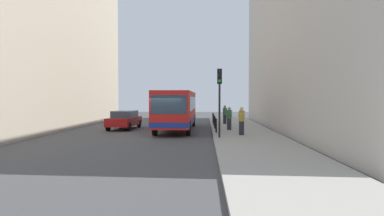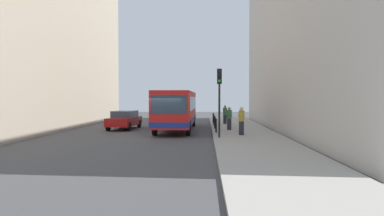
{
  "view_description": "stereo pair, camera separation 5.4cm",
  "coord_description": "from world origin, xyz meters",
  "px_view_note": "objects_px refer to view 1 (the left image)",
  "views": [
    {
      "loc": [
        2.68,
        -22.34,
        2.51
      ],
      "look_at": [
        1.75,
        2.63,
        1.79
      ],
      "focal_mm": 32.42,
      "sensor_mm": 36.0,
      "label": 1
    },
    {
      "loc": [
        2.74,
        -22.34,
        2.51
      ],
      "look_at": [
        1.75,
        2.63,
        1.79
      ],
      "focal_mm": 32.42,
      "sensor_mm": 36.0,
      "label": 2
    }
  ],
  "objects_px": {
    "pedestrian_mid_sidewalk": "(229,118)",
    "pedestrian_far_sidewalk": "(225,115)",
    "car_beside_bus": "(124,119)",
    "bollard_far": "(214,120)",
    "bollard_farthest": "(213,118)",
    "bollard_mid": "(215,122)",
    "bollard_near": "(216,126)",
    "bus": "(177,108)",
    "pedestrian_near_signal": "(242,121)",
    "traffic_light": "(220,90)"
  },
  "relations": [
    {
      "from": "bus",
      "to": "bollard_farthest",
      "type": "xyz_separation_m",
      "value": [
        2.96,
        5.92,
        -1.1
      ]
    },
    {
      "from": "traffic_light",
      "to": "bollard_farthest",
      "type": "relative_size",
      "value": 4.32
    },
    {
      "from": "bollard_far",
      "to": "pedestrian_far_sidewalk",
      "type": "bearing_deg",
      "value": 60.42
    },
    {
      "from": "pedestrian_mid_sidewalk",
      "to": "car_beside_bus",
      "type": "bearing_deg",
      "value": 133.02
    },
    {
      "from": "bollard_mid",
      "to": "traffic_light",
      "type": "bearing_deg",
      "value": -89.07
    },
    {
      "from": "bus",
      "to": "pedestrian_near_signal",
      "type": "relative_size",
      "value": 6.14
    },
    {
      "from": "traffic_light",
      "to": "car_beside_bus",
      "type": "bearing_deg",
      "value": 136.5
    },
    {
      "from": "bollard_mid",
      "to": "pedestrian_mid_sidewalk",
      "type": "distance_m",
      "value": 1.6
    },
    {
      "from": "pedestrian_near_signal",
      "to": "pedestrian_far_sidewalk",
      "type": "relative_size",
      "value": 1.07
    },
    {
      "from": "bollard_near",
      "to": "pedestrian_near_signal",
      "type": "height_order",
      "value": "pedestrian_near_signal"
    },
    {
      "from": "pedestrian_mid_sidewalk",
      "to": "bollard_near",
      "type": "bearing_deg",
      "value": -151.4
    },
    {
      "from": "traffic_light",
      "to": "bollard_near",
      "type": "height_order",
      "value": "traffic_light"
    },
    {
      "from": "bus",
      "to": "pedestrian_mid_sidewalk",
      "type": "distance_m",
      "value": 4.31
    },
    {
      "from": "pedestrian_near_signal",
      "to": "bollard_farthest",
      "type": "bearing_deg",
      "value": -162.99
    },
    {
      "from": "bollard_far",
      "to": "bollard_mid",
      "type": "bearing_deg",
      "value": -90.0
    },
    {
      "from": "traffic_light",
      "to": "pedestrian_far_sidewalk",
      "type": "distance_m",
      "value": 11.32
    },
    {
      "from": "bus",
      "to": "car_beside_bus",
      "type": "distance_m",
      "value": 4.43
    },
    {
      "from": "bollard_near",
      "to": "bollard_farthest",
      "type": "relative_size",
      "value": 1.0
    },
    {
      "from": "pedestrian_near_signal",
      "to": "pedestrian_mid_sidewalk",
      "type": "bearing_deg",
      "value": -162.41
    },
    {
      "from": "traffic_light",
      "to": "bollard_near",
      "type": "relative_size",
      "value": 4.32
    },
    {
      "from": "bollard_near",
      "to": "pedestrian_far_sidewalk",
      "type": "relative_size",
      "value": 0.56
    },
    {
      "from": "bollard_near",
      "to": "bollard_far",
      "type": "bearing_deg",
      "value": 90.0
    },
    {
      "from": "bus",
      "to": "car_beside_bus",
      "type": "bearing_deg",
      "value": -6.95
    },
    {
      "from": "pedestrian_far_sidewalk",
      "to": "bus",
      "type": "bearing_deg",
      "value": 126.81
    },
    {
      "from": "bus",
      "to": "bollard_farthest",
      "type": "bearing_deg",
      "value": -116.03
    },
    {
      "from": "bollard_far",
      "to": "bollard_near",
      "type": "bearing_deg",
      "value": -90.0
    },
    {
      "from": "traffic_light",
      "to": "bollard_far",
      "type": "xyz_separation_m",
      "value": [
        -0.1,
        9.24,
        -2.38
      ]
    },
    {
      "from": "bus",
      "to": "car_beside_bus",
      "type": "relative_size",
      "value": 2.45
    },
    {
      "from": "traffic_light",
      "to": "bollard_farthest",
      "type": "bearing_deg",
      "value": 90.46
    },
    {
      "from": "bollard_far",
      "to": "traffic_light",
      "type": "bearing_deg",
      "value": -89.38
    },
    {
      "from": "bus",
      "to": "pedestrian_near_signal",
      "type": "bearing_deg",
      "value": 133.19
    },
    {
      "from": "bus",
      "to": "bollard_mid",
      "type": "height_order",
      "value": "bus"
    },
    {
      "from": "pedestrian_mid_sidewalk",
      "to": "pedestrian_far_sidewalk",
      "type": "relative_size",
      "value": 1.01
    },
    {
      "from": "bollard_farthest",
      "to": "pedestrian_far_sidewalk",
      "type": "relative_size",
      "value": 0.56
    },
    {
      "from": "bollard_near",
      "to": "pedestrian_far_sidewalk",
      "type": "xyz_separation_m",
      "value": [
        1.05,
        8.06,
        0.37
      ]
    },
    {
      "from": "traffic_light",
      "to": "bollard_farthest",
      "type": "height_order",
      "value": "traffic_light"
    },
    {
      "from": "traffic_light",
      "to": "bollard_farthest",
      "type": "distance_m",
      "value": 12.57
    },
    {
      "from": "bollard_mid",
      "to": "pedestrian_near_signal",
      "type": "bearing_deg",
      "value": -71.35
    },
    {
      "from": "traffic_light",
      "to": "pedestrian_mid_sidewalk",
      "type": "xyz_separation_m",
      "value": [
        0.93,
        4.97,
        -2.01
      ]
    },
    {
      "from": "car_beside_bus",
      "to": "bollard_farthest",
      "type": "height_order",
      "value": "car_beside_bus"
    },
    {
      "from": "bollard_mid",
      "to": "pedestrian_near_signal",
      "type": "height_order",
      "value": "pedestrian_near_signal"
    },
    {
      "from": "bollard_far",
      "to": "pedestrian_mid_sidewalk",
      "type": "xyz_separation_m",
      "value": [
        1.03,
        -4.27,
        0.37
      ]
    },
    {
      "from": "bollard_far",
      "to": "bus",
      "type": "bearing_deg",
      "value": -136.41
    },
    {
      "from": "bollard_far",
      "to": "bollard_farthest",
      "type": "bearing_deg",
      "value": 90.0
    },
    {
      "from": "bollard_farthest",
      "to": "pedestrian_near_signal",
      "type": "xyz_separation_m",
      "value": [
        1.57,
        -10.84,
        0.43
      ]
    },
    {
      "from": "bollard_near",
      "to": "bollard_farthest",
      "type": "height_order",
      "value": "same"
    },
    {
      "from": "bus",
      "to": "bollard_mid",
      "type": "bearing_deg",
      "value": 175.19
    },
    {
      "from": "bollard_mid",
      "to": "pedestrian_mid_sidewalk",
      "type": "height_order",
      "value": "pedestrian_mid_sidewalk"
    },
    {
      "from": "bollard_far",
      "to": "pedestrian_mid_sidewalk",
      "type": "distance_m",
      "value": 4.41
    },
    {
      "from": "pedestrian_near_signal",
      "to": "pedestrian_mid_sidewalk",
      "type": "relative_size",
      "value": 1.06
    }
  ]
}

